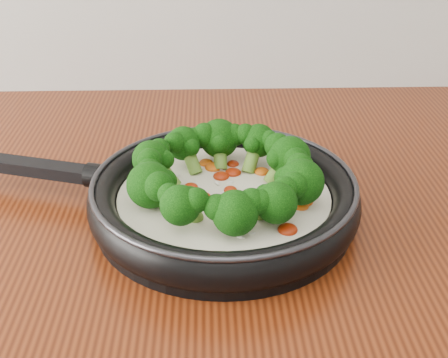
{
  "coord_description": "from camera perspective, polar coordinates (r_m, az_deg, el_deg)",
  "views": [
    {
      "loc": [
        -0.08,
        0.52,
        1.25
      ],
      "look_at": [
        -0.07,
        1.07,
        0.95
      ],
      "focal_mm": 46.1,
      "sensor_mm": 36.0,
      "label": 1
    }
  ],
  "objects": [
    {
      "name": "skillet",
      "position": [
        0.64,
        -0.14,
        -1.34
      ],
      "size": [
        0.49,
        0.37,
        0.09
      ],
      "color": "black",
      "rests_on": "counter"
    }
  ]
}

